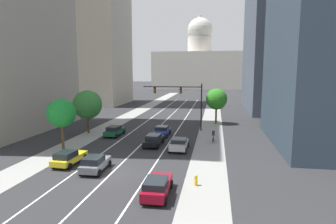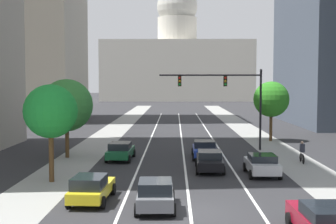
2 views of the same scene
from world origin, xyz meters
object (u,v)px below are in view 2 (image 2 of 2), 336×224
(car_silver, at_px, (262,164))
(car_gray, at_px, (155,194))
(car_yellow, at_px, (91,188))
(street_tree_mid_left, at_px, (51,112))
(car_blue, at_px, (205,149))
(street_tree_near_left, at_px, (67,105))
(traffic_signal_mast, at_px, (229,92))
(car_black, at_px, (209,160))
(capitol_building, at_px, (177,63))
(car_crimson, at_px, (322,220))
(cyclist, at_px, (302,152))
(street_tree_far_right, at_px, (271,99))
(car_green, at_px, (120,151))

(car_silver, bearing_deg, car_gray, 141.70)
(car_yellow, xyz_separation_m, street_tree_mid_left, (-3.40, 4.96, 3.71))
(car_yellow, relative_size, car_blue, 1.03)
(street_tree_near_left, bearing_deg, traffic_signal_mast, 17.98)
(car_gray, bearing_deg, car_black, -20.16)
(capitol_building, height_order, street_tree_mid_left, capitol_building)
(car_black, relative_size, street_tree_near_left, 0.72)
(capitol_building, relative_size, car_yellow, 11.21)
(car_crimson, bearing_deg, cyclist, -13.79)
(car_blue, bearing_deg, cyclist, -106.30)
(car_gray, relative_size, traffic_signal_mast, 0.43)
(car_black, relative_size, street_tree_mid_left, 0.76)
(street_tree_far_right, bearing_deg, car_crimson, -97.88)
(car_black, height_order, car_blue, car_black)
(car_black, bearing_deg, traffic_signal_mast, -12.30)
(car_black, relative_size, traffic_signal_mast, 0.50)
(car_blue, bearing_deg, street_tree_mid_left, 133.26)
(car_green, xyz_separation_m, traffic_signal_mast, (9.41, 5.76, 4.64))
(car_yellow, height_order, traffic_signal_mast, traffic_signal_mast)
(car_green, xyz_separation_m, street_tree_near_left, (-4.60, 1.21, 3.61))
(car_crimson, bearing_deg, car_green, 27.34)
(capitol_building, distance_m, car_crimson, 142.20)
(car_crimson, bearing_deg, car_blue, 8.60)
(traffic_signal_mast, distance_m, cyclist, 9.65)
(car_gray, xyz_separation_m, street_tree_mid_left, (-6.85, 6.38, 3.67))
(car_blue, relative_size, street_tree_far_right, 0.67)
(capitol_building, bearing_deg, car_yellow, -92.17)
(car_silver, bearing_deg, car_green, 59.69)
(car_blue, distance_m, street_tree_near_left, 12.02)
(capitol_building, distance_m, car_blue, 122.09)
(car_blue, height_order, cyclist, cyclist)
(car_gray, distance_m, car_yellow, 3.73)
(car_black, distance_m, car_green, 8.19)
(car_yellow, bearing_deg, car_gray, -109.69)
(car_green, xyz_separation_m, street_tree_far_right, (14.65, 12.41, 3.70))
(car_gray, relative_size, street_tree_near_left, 0.62)
(capitol_building, relative_size, cyclist, 28.95)
(car_green, bearing_deg, street_tree_mid_left, 159.91)
(car_yellow, distance_m, street_tree_far_right, 29.80)
(car_gray, height_order, car_crimson, car_gray)
(car_blue, xyz_separation_m, car_green, (-6.86, -1.10, 0.02))
(car_silver, distance_m, car_black, 3.78)
(street_tree_near_left, relative_size, street_tree_mid_left, 1.06)
(car_crimson, height_order, street_tree_mid_left, street_tree_mid_left)
(street_tree_near_left, distance_m, street_tree_mid_left, 9.59)
(street_tree_near_left, bearing_deg, car_gray, -63.19)
(car_yellow, bearing_deg, street_tree_far_right, -26.96)
(car_gray, distance_m, traffic_signal_mast, 21.79)
(car_blue, xyz_separation_m, car_crimson, (3.43, -20.11, 0.05))
(capitol_building, xyz_separation_m, car_black, (1.71, -127.07, -11.91))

